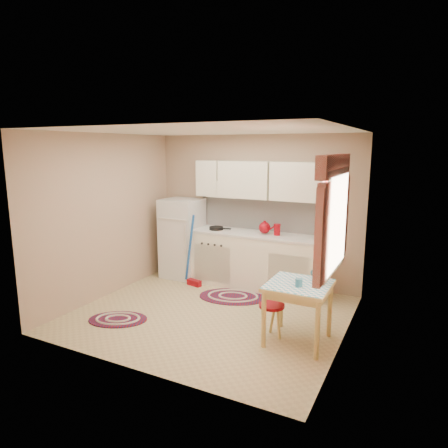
{
  "coord_description": "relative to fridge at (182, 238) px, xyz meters",
  "views": [
    {
      "loc": [
        2.54,
        -4.59,
        2.29
      ],
      "look_at": [
        0.09,
        0.25,
        1.25
      ],
      "focal_mm": 32.0,
      "sensor_mm": 36.0,
      "label": 1
    }
  ],
  "objects": [
    {
      "name": "room_shell",
      "position": [
        1.4,
        -1.01,
        0.9
      ],
      "size": [
        3.64,
        3.6,
        2.52
      ],
      "color": "tan",
      "rests_on": "ground"
    },
    {
      "name": "table",
      "position": [
        2.56,
        -1.48,
        -0.34
      ],
      "size": [
        0.72,
        0.72,
        0.72
      ],
      "primitive_type": "cube",
      "color": "#E4C572",
      "rests_on": "ground"
    },
    {
      "name": "fridge",
      "position": [
        0.0,
        0.0,
        0.0
      ],
      "size": [
        0.65,
        0.6,
        1.4
      ],
      "primitive_type": "cube",
      "color": "silver",
      "rests_on": "ground"
    },
    {
      "name": "coffee_pot",
      "position": [
        2.75,
        -1.36,
        0.16
      ],
      "size": [
        0.17,
        0.16,
        0.27
      ],
      "primitive_type": null,
      "rotation": [
        0.0,
        0.0,
        -0.38
      ],
      "color": "#2C6B88",
      "rests_on": "table"
    },
    {
      "name": "stool",
      "position": [
        2.24,
        -1.5,
        -0.49
      ],
      "size": [
        0.37,
        0.37,
        0.42
      ],
      "primitive_type": "cylinder",
      "rotation": [
        0.0,
        0.0,
        0.21
      ],
      "color": "maroon",
      "rests_on": "ground"
    },
    {
      "name": "broom",
      "position": [
        0.45,
        -0.35,
        -0.1
      ],
      "size": [
        0.3,
        0.18,
        1.2
      ],
      "primitive_type": null,
      "rotation": [
        0.0,
        0.0,
        -0.21
      ],
      "color": "blue",
      "rests_on": "ground"
    },
    {
      "name": "rug_left",
      "position": [
        0.23,
        -1.99,
        -0.69
      ],
      "size": [
        0.94,
        0.8,
        0.02
      ],
      "primitive_type": null,
      "rotation": [
        0.0,
        0.0,
        0.42
      ],
      "color": "maroon",
      "rests_on": "ground"
    },
    {
      "name": "mug",
      "position": [
        2.59,
        -1.58,
        0.07
      ],
      "size": [
        0.09,
        0.09,
        0.1
      ],
      "primitive_type": "cylinder",
      "rotation": [
        0.0,
        0.0,
        -0.14
      ],
      "color": "#2C6B88",
      "rests_on": "table"
    },
    {
      "name": "frying_pan",
      "position": [
        0.68,
        0.0,
        0.24
      ],
      "size": [
        0.27,
        0.27,
        0.05
      ],
      "primitive_type": "cylinder",
      "rotation": [
        0.0,
        0.0,
        0.14
      ],
      "color": "black",
      "rests_on": "countertop"
    },
    {
      "name": "red_kettle",
      "position": [
        1.54,
        0.05,
        0.32
      ],
      "size": [
        0.21,
        0.19,
        0.21
      ],
      "primitive_type": null,
      "rotation": [
        0.0,
        0.0,
        0.0
      ],
      "color": "maroon",
      "rests_on": "countertop"
    },
    {
      "name": "red_canister",
      "position": [
        1.75,
        0.05,
        0.3
      ],
      "size": [
        0.13,
        0.13,
        0.16
      ],
      "primitive_type": "cylinder",
      "rotation": [
        0.0,
        0.0,
        -0.35
      ],
      "color": "maroon",
      "rests_on": "countertop"
    },
    {
      "name": "countertop",
      "position": [
        1.36,
        0.05,
        0.2
      ],
      "size": [
        2.27,
        0.62,
        0.04
      ],
      "primitive_type": "cube",
      "color": "silver",
      "rests_on": "base_cabinets"
    },
    {
      "name": "rug_center",
      "position": [
        1.25,
        -0.53,
        -0.69
      ],
      "size": [
        1.22,
        0.99,
        0.02
      ],
      "primitive_type": null,
      "rotation": [
        0.0,
        0.0,
        0.31
      ],
      "color": "maroon",
      "rests_on": "ground"
    },
    {
      "name": "base_cabinets",
      "position": [
        1.36,
        0.05,
        -0.26
      ],
      "size": [
        2.25,
        0.6,
        0.88
      ],
      "primitive_type": "cube",
      "color": "white",
      "rests_on": "ground"
    }
  ]
}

